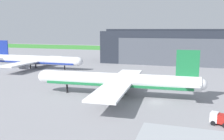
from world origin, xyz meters
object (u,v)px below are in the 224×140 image
Objects in this scene: airliner_far_left at (36,60)px; stair_truck at (220,119)px; airliner_near_left at (117,81)px; maintenance_hangar at (185,47)px.

stair_truck is (78.12, -52.40, -2.65)m from airliner_far_left.
airliner_near_left reaches higher than airliner_far_left.
maintenance_hangar is 80.55m from airliner_far_left.
maintenance_hangar reaches higher than stair_truck.
maintenance_hangar is at bearing 95.54° from stair_truck.
airliner_far_left is (-69.03, -41.18, -5.12)m from maintenance_hangar.
airliner_far_left is at bearing -149.18° from maintenance_hangar.
airliner_near_left is (52.37, -37.50, 0.45)m from airliner_far_left.
maintenance_hangar reaches higher than airliner_near_left.
airliner_far_left is at bearing 144.39° from airliner_near_left.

